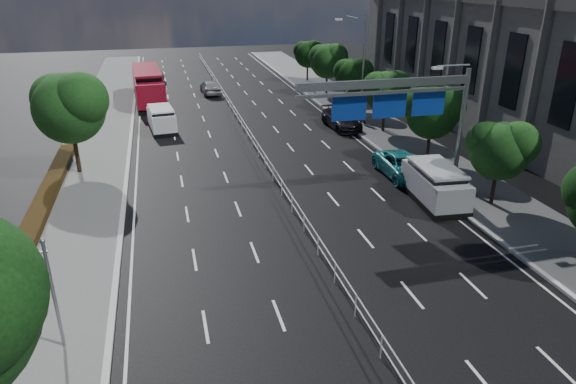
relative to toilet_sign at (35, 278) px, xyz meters
name	(u,v)px	position (x,y,z in m)	size (l,w,h in m)	color
ground	(347,305)	(10.95, 0.00, -2.94)	(160.00, 160.00, 0.00)	black
sidewalk_near	(34,351)	(-0.55, 0.00, -2.87)	(5.00, 140.00, 0.14)	slate
kerb_near	(110,340)	(1.95, 0.00, -2.87)	(0.25, 140.00, 0.15)	silver
kerb_far	(542,273)	(19.95, 0.00, -2.87)	(0.25, 140.00, 0.15)	silver
median_fence	(248,134)	(10.95, 22.50, -2.42)	(0.05, 85.00, 1.02)	silver
hedge_near	(10,275)	(-2.35, 5.00, -2.58)	(1.00, 36.00, 0.44)	black
toilet_sign	(35,278)	(0.00, 0.00, 0.00)	(1.62, 0.18, 4.34)	gray
overhead_gantry	(403,100)	(17.69, 10.05, 2.66)	(10.24, 0.38, 7.45)	gray
streetlight_far	(360,61)	(21.46, 26.00, 2.27)	(2.78, 2.40, 9.00)	gray
civic_hall	(527,50)	(34.67, 22.00, 3.33)	(14.40, 36.00, 14.35)	slate
near_tree_back	(69,104)	(-0.99, 17.97, 1.67)	(4.84, 4.51, 6.69)	black
far_tree_c	(501,148)	(22.20, 6.98, 0.48)	(3.52, 3.28, 4.94)	black
far_tree_d	(433,110)	(22.20, 14.48, 0.74)	(3.85, 3.59, 5.34)	black
far_tree_e	(386,90)	(22.20, 21.98, 0.61)	(3.63, 3.38, 5.13)	black
far_tree_f	(353,74)	(22.20, 29.48, 0.55)	(3.52, 3.28, 5.02)	black
far_tree_g	(328,59)	(22.20, 36.98, 0.81)	(3.96, 3.69, 5.45)	black
far_tree_h	(308,53)	(22.20, 44.48, 0.48)	(3.41, 3.18, 4.91)	black
white_minivan	(162,119)	(4.48, 27.04, -1.98)	(2.41, 4.68, 1.96)	black
red_bus	(148,85)	(3.45, 38.07, -1.18)	(3.34, 11.43, 3.38)	black
near_car_silver	(210,87)	(9.95, 40.39, -2.16)	(1.86, 4.61, 1.57)	#9FA1A6
near_car_dark	(157,79)	(4.45, 47.30, -2.28)	(1.41, 4.03, 1.33)	black
silver_minivan	(435,184)	(19.25, 8.29, -1.89)	(2.59, 5.32, 2.14)	black
parked_car_teal	(403,166)	(19.25, 12.29, -2.21)	(2.45, 5.30, 1.47)	#1C787E
parked_car_dark	(341,119)	(19.25, 24.10, -2.19)	(2.12, 5.21, 1.51)	black
pedestrian_a	(491,164)	(24.35, 10.45, -1.84)	(0.70, 0.46, 1.92)	gray
pedestrian_b	(362,114)	(21.35, 24.62, -2.03)	(0.76, 0.59, 1.56)	gray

